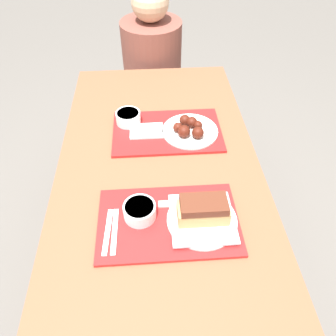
# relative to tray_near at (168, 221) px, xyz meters

# --- Properties ---
(ground_plane) EXTENTS (12.00, 12.00, 0.00)m
(ground_plane) POSITION_rel_tray_near_xyz_m (-0.02, 0.23, -0.78)
(ground_plane) COLOR #605B56
(picnic_table) EXTENTS (0.78, 1.55, 0.77)m
(picnic_table) POSITION_rel_tray_near_xyz_m (-0.02, 0.23, -0.11)
(picnic_table) COLOR brown
(picnic_table) RESTS_ON ground_plane
(picnic_bench_far) EXTENTS (0.74, 0.28, 0.47)m
(picnic_bench_far) POSITION_rel_tray_near_xyz_m (-0.02, 1.23, -0.39)
(picnic_bench_far) COLOR brown
(picnic_bench_far) RESTS_ON ground_plane
(tray_near) EXTENTS (0.46, 0.29, 0.01)m
(tray_near) POSITION_rel_tray_near_xyz_m (0.00, 0.00, 0.00)
(tray_near) COLOR red
(tray_near) RESTS_ON picnic_table
(tray_far) EXTENTS (0.46, 0.29, 0.01)m
(tray_far) POSITION_rel_tray_near_xyz_m (0.03, 0.46, 0.00)
(tray_far) COLOR red
(tray_far) RESTS_ON picnic_table
(bowl_coleslaw_near) EXTENTS (0.11, 0.11, 0.05)m
(bowl_coleslaw_near) POSITION_rel_tray_near_xyz_m (-0.09, 0.03, 0.03)
(bowl_coleslaw_near) COLOR white
(bowl_coleslaw_near) RESTS_ON tray_near
(brisket_sandwich_plate) EXTENTS (0.23, 0.23, 0.10)m
(brisket_sandwich_plate) POSITION_rel_tray_near_xyz_m (0.11, -0.01, 0.04)
(brisket_sandwich_plate) COLOR white
(brisket_sandwich_plate) RESTS_ON tray_near
(plastic_fork_near) EXTENTS (0.03, 0.17, 0.00)m
(plastic_fork_near) POSITION_rel_tray_near_xyz_m (-0.19, -0.03, 0.01)
(plastic_fork_near) COLOR white
(plastic_fork_near) RESTS_ON tray_near
(plastic_knife_near) EXTENTS (0.02, 0.17, 0.00)m
(plastic_knife_near) POSITION_rel_tray_near_xyz_m (-0.17, -0.03, 0.01)
(plastic_knife_near) COLOR white
(plastic_knife_near) RESTS_ON tray_near
(condiment_packet) EXTENTS (0.04, 0.03, 0.01)m
(condiment_packet) POSITION_rel_tray_near_xyz_m (-0.01, 0.07, 0.01)
(condiment_packet) COLOR #A59E93
(condiment_packet) RESTS_ON tray_near
(bowl_coleslaw_far) EXTENTS (0.11, 0.11, 0.05)m
(bowl_coleslaw_far) POSITION_rel_tray_near_xyz_m (-0.14, 0.53, 0.03)
(bowl_coleslaw_far) COLOR white
(bowl_coleslaw_far) RESTS_ON tray_far
(wings_plate_far) EXTENTS (0.23, 0.23, 0.06)m
(wings_plate_far) POSITION_rel_tray_near_xyz_m (0.12, 0.44, 0.03)
(wings_plate_far) COLOR white
(wings_plate_far) RESTS_ON tray_far
(napkin_far) EXTENTS (0.14, 0.10, 0.01)m
(napkin_far) POSITION_rel_tray_near_xyz_m (-0.06, 0.46, 0.01)
(napkin_far) COLOR white
(napkin_far) RESTS_ON tray_far
(person_seated_across) EXTENTS (0.35, 0.35, 0.68)m
(person_seated_across) POSITION_rel_tray_near_xyz_m (-0.01, 1.23, -0.03)
(person_seated_across) COLOR brown
(person_seated_across) RESTS_ON picnic_bench_far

